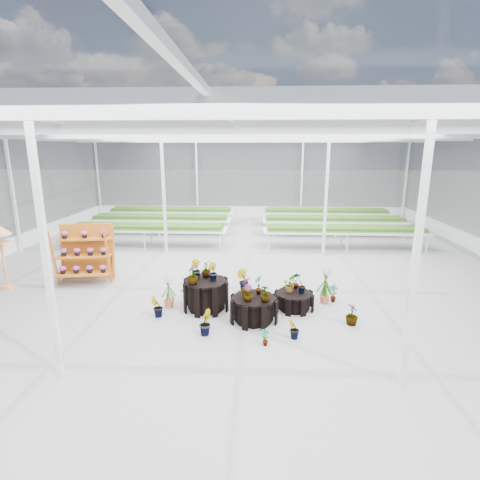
{
  "coord_description": "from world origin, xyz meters",
  "views": [
    {
      "loc": [
        0.49,
        -9.78,
        3.94
      ],
      "look_at": [
        -0.01,
        0.89,
        1.3
      ],
      "focal_mm": 28.0,
      "sensor_mm": 36.0,
      "label": 1
    }
  ],
  "objects_px": {
    "plinth_tall": "(206,295)",
    "plinth_mid": "(254,309)",
    "plinth_low": "(294,301)",
    "bird_table": "(3,257)",
    "shelf_rack": "(84,254)"
  },
  "relations": [
    {
      "from": "plinth_tall",
      "to": "plinth_mid",
      "type": "height_order",
      "value": "plinth_tall"
    },
    {
      "from": "plinth_mid",
      "to": "plinth_low",
      "type": "bearing_deg",
      "value": 34.99
    },
    {
      "from": "plinth_tall",
      "to": "plinth_mid",
      "type": "distance_m",
      "value": 1.34
    },
    {
      "from": "plinth_tall",
      "to": "plinth_low",
      "type": "relative_size",
      "value": 1.16
    },
    {
      "from": "plinth_low",
      "to": "bird_table",
      "type": "height_order",
      "value": "bird_table"
    },
    {
      "from": "plinth_tall",
      "to": "plinth_low",
      "type": "height_order",
      "value": "plinth_tall"
    },
    {
      "from": "plinth_tall",
      "to": "plinth_mid",
      "type": "xyz_separation_m",
      "value": [
        1.2,
        -0.6,
        -0.09
      ]
    },
    {
      "from": "plinth_low",
      "to": "plinth_tall",
      "type": "bearing_deg",
      "value": -177.4
    },
    {
      "from": "bird_table",
      "to": "shelf_rack",
      "type": "bearing_deg",
      "value": 40.87
    },
    {
      "from": "plinth_low",
      "to": "shelf_rack",
      "type": "xyz_separation_m",
      "value": [
        -6.07,
        1.69,
        0.64
      ]
    },
    {
      "from": "bird_table",
      "to": "plinth_mid",
      "type": "bearing_deg",
      "value": 10.17
    },
    {
      "from": "plinth_tall",
      "to": "bird_table",
      "type": "relative_size",
      "value": 0.59
    },
    {
      "from": "plinth_mid",
      "to": "plinth_low",
      "type": "xyz_separation_m",
      "value": [
        1.0,
        0.7,
        -0.07
      ]
    },
    {
      "from": "plinth_tall",
      "to": "plinth_low",
      "type": "distance_m",
      "value": 2.21
    },
    {
      "from": "shelf_rack",
      "to": "bird_table",
      "type": "height_order",
      "value": "bird_table"
    }
  ]
}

